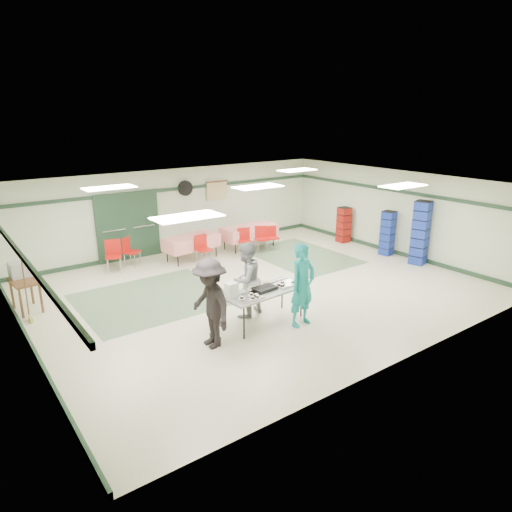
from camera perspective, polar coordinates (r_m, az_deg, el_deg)
floor at (r=11.99m, az=0.25°, el=-4.10°), size 11.00×11.00×0.00m
ceiling at (r=11.28m, az=0.26°, el=8.76°), size 11.00×11.00×0.00m
wall_back at (r=15.33m, az=-9.81°, el=5.70°), size 11.00×0.00×11.00m
wall_front at (r=8.55m, az=18.47°, el=-4.44°), size 11.00×0.00×11.00m
wall_left at (r=9.56m, az=-27.43°, el=-3.25°), size 0.00×9.00×9.00m
wall_right at (r=15.38m, az=17.07°, el=5.23°), size 0.00×9.00×9.00m
trim_back at (r=15.17m, az=-9.89°, el=8.27°), size 11.00×0.06×0.10m
baseboard_back at (r=15.61m, az=-9.52°, el=1.04°), size 11.00×0.06×0.12m
trim_left at (r=9.36m, az=-27.84°, el=0.81°), size 0.06×9.00×0.10m
baseboard_left at (r=10.05m, az=-26.22°, el=-10.13°), size 0.06×9.00×0.12m
trim_right at (r=15.24m, az=17.24°, el=7.79°), size 0.06×9.00×0.10m
baseboard_right at (r=15.67m, az=16.59°, el=0.61°), size 0.06×9.00×0.12m
green_patch_a at (r=11.66m, az=-12.72°, el=-5.18°), size 3.50×3.00×0.01m
green_patch_b at (r=14.76m, az=5.57°, el=0.02°), size 2.50×3.50×0.01m
double_door_left at (r=14.52m, az=-17.42°, el=3.29°), size 0.90×0.06×2.10m
double_door_right at (r=14.84m, az=-13.96°, el=3.87°), size 0.90×0.06×2.10m
door_frame at (r=14.66m, az=-15.66°, el=3.56°), size 2.00×0.03×2.15m
wall_fan at (r=15.28m, az=-8.83°, el=8.39°), size 0.50×0.10×0.50m
scroll_banner at (r=15.89m, az=-4.92°, el=8.14°), size 0.80×0.02×0.60m
serving_table at (r=9.86m, az=1.08°, el=-4.51°), size 1.97×0.93×0.76m
sheet_tray_right at (r=10.18m, az=3.64°, el=-3.50°), size 0.61×0.49×0.02m
sheet_tray_mid at (r=9.92m, az=0.55°, el=-4.04°), size 0.67×0.53×0.02m
sheet_tray_left at (r=9.43m, az=-0.91°, el=-5.22°), size 0.59×0.46×0.02m
baking_pan at (r=9.82m, az=1.07°, el=-4.10°), size 0.53×0.35×0.08m
foam_box_stack at (r=9.44m, az=-3.12°, el=-4.26°), size 0.25×0.23×0.32m
volunteer_teal at (r=9.75m, az=5.83°, el=-3.64°), size 0.71×0.51×1.82m
volunteer_grey at (r=10.16m, az=-1.28°, el=-2.96°), size 0.97×0.84×1.73m
volunteer_dark at (r=8.86m, az=-5.74°, el=-5.93°), size 0.69×1.18×1.80m
dining_table_a at (r=15.46m, az=-0.85°, el=3.09°), size 1.94×0.91×0.77m
dining_table_b at (r=14.35m, az=-8.05°, el=1.78°), size 1.83×0.99×0.77m
chair_a at (r=15.07m, az=0.67°, el=2.52°), size 0.52×0.52×0.85m
chair_b at (r=14.69m, az=-1.45°, el=2.19°), size 0.52×0.52×0.88m
chair_c at (r=15.34m, az=2.00°, el=2.62°), size 0.45×0.45×0.79m
chair_d at (r=13.91m, az=-6.73°, el=1.23°), size 0.42×0.42×0.89m
chair_loose_a at (r=14.05m, az=-15.58°, el=0.85°), size 0.58×0.58×0.89m
chair_loose_b at (r=13.71m, az=-17.43°, el=0.42°), size 0.56×0.56×0.94m
crate_stack_blue_a at (r=15.24m, az=16.12°, el=2.76°), size 0.42×0.42×1.44m
crate_stack_red at (r=16.45m, az=10.91°, el=3.86°), size 0.42×0.42×1.25m
crate_stack_blue_b at (r=14.51m, az=19.86°, el=2.72°), size 0.52×0.52×1.95m
printer_table at (r=11.75m, az=-26.94°, el=-3.26°), size 0.62×0.88×0.74m
office_printer at (r=11.97m, az=-27.41°, el=-1.48°), size 0.49×0.44×0.36m
broom at (r=11.12m, az=-26.86°, el=-3.76°), size 0.08×0.23×1.42m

